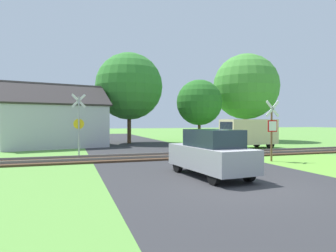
% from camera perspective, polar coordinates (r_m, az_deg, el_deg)
% --- Properties ---
extents(ground_plane, '(160.00, 160.00, 0.00)m').
position_cam_1_polar(ground_plane, '(10.16, 13.23, -10.96)').
color(ground_plane, '#5B933D').
extents(road_asphalt, '(8.22, 80.00, 0.01)m').
position_cam_1_polar(road_asphalt, '(11.88, 8.14, -9.20)').
color(road_asphalt, '#2D2D30').
rests_on(road_asphalt, ground).
extents(rail_track, '(60.00, 2.60, 0.22)m').
position_cam_1_polar(rail_track, '(17.27, -0.55, -5.85)').
color(rail_track, '#422D1E').
rests_on(rail_track, ground).
extents(stop_sign_near, '(0.88, 0.17, 3.18)m').
position_cam_1_polar(stop_sign_near, '(16.46, 19.19, -0.22)').
color(stop_sign_near, brown).
rests_on(stop_sign_near, ground).
extents(crossing_sign_far, '(0.88, 0.15, 3.79)m').
position_cam_1_polar(crossing_sign_far, '(19.18, -16.63, 0.94)').
color(crossing_sign_far, '#9E9EA5').
rests_on(crossing_sign_far, ground).
extents(house, '(9.04, 7.03, 5.18)m').
position_cam_1_polar(house, '(25.98, -20.95, 0.36)').
color(house, '#B7B7BC').
rests_on(house, ground).
extents(tree_right, '(4.42, 4.42, 6.13)m').
position_cam_1_polar(tree_right, '(29.26, 5.98, 4.47)').
color(tree_right, '#513823').
rests_on(tree_right, ground).
extents(tree_center, '(6.34, 6.34, 8.58)m').
position_cam_1_polar(tree_center, '(28.90, -7.42, 7.48)').
color(tree_center, '#513823').
rests_on(tree_center, ground).
extents(tree_far, '(7.00, 7.00, 9.31)m').
position_cam_1_polar(tree_far, '(33.50, 14.62, 7.23)').
color(tree_far, '#513823').
rests_on(tree_far, ground).
extents(mail_truck, '(5.06, 2.33, 2.24)m').
position_cam_1_polar(mail_truck, '(23.76, 14.80, -1.18)').
color(mail_truck, beige).
rests_on(mail_truck, ground).
extents(parked_car, '(2.02, 4.14, 1.78)m').
position_cam_1_polar(parked_car, '(11.37, 8.16, -5.12)').
color(parked_car, '#99999E').
rests_on(parked_car, ground).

